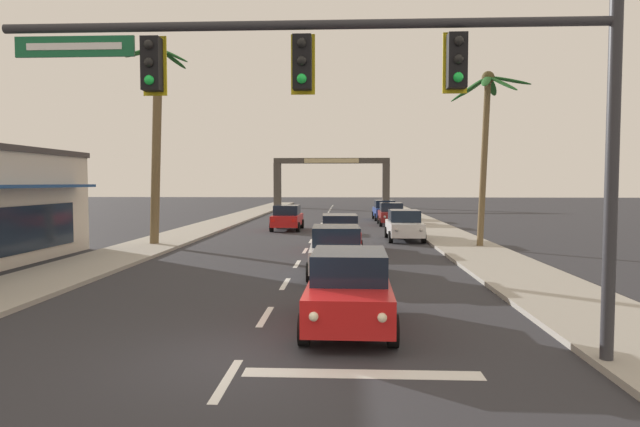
{
  "coord_description": "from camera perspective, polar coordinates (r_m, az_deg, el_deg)",
  "views": [
    {
      "loc": [
        1.93,
        -9.68,
        3.19
      ],
      "look_at": [
        1.08,
        8.0,
        2.2
      ],
      "focal_mm": 31.06,
      "sensor_mm": 36.0,
      "label": 1
    }
  ],
  "objects": [
    {
      "name": "traffic_signal_mast",
      "position": [
        9.79,
        7.98,
        12.63
      ],
      "size": [
        10.64,
        0.41,
        6.72
      ],
      "color": "#2D2D33",
      "rests_on": "ground"
    },
    {
      "name": "lane_markings",
      "position": [
        29.22,
        -0.16,
        -3.06
      ],
      "size": [
        4.28,
        87.1,
        0.01
      ],
      "color": "silver",
      "rests_on": "ground"
    },
    {
      "name": "sedan_oncoming_far",
      "position": [
        37.13,
        -3.39,
        -0.41
      ],
      "size": [
        1.98,
        4.47,
        1.68
      ],
      "color": "red",
      "rests_on": "ground"
    },
    {
      "name": "palm_right_second",
      "position": [
        27.96,
        16.76,
        9.26
      ],
      "size": [
        3.79,
        3.78,
        8.49
      ],
      "color": "brown",
      "rests_on": "ground"
    },
    {
      "name": "ground_plane",
      "position": [
        10.37,
        -8.38,
        -14.76
      ],
      "size": [
        220.0,
        220.0,
        0.0
      ],
      "primitive_type": "plane",
      "color": "#2D2D33"
    },
    {
      "name": "sedan_parked_nearest_kerb",
      "position": [
        30.89,
        8.66,
        -1.17
      ],
      "size": [
        1.96,
        4.46,
        1.68
      ],
      "color": "silver",
      "rests_on": "ground"
    },
    {
      "name": "sedan_fifth_in_queue",
      "position": [
        26.08,
        2.05,
        -1.94
      ],
      "size": [
        2.07,
        4.5,
        1.68
      ],
      "color": "red",
      "rests_on": "ground"
    },
    {
      "name": "palm_left_second",
      "position": [
        28.95,
        -16.45,
        9.32
      ],
      "size": [
        3.08,
        3.09,
        10.06
      ],
      "color": "brown",
      "rests_on": "ground"
    },
    {
      "name": "sedan_lead_at_stop_bar",
      "position": [
        12.32,
        3.03,
        -7.74
      ],
      "size": [
        2.0,
        4.47,
        1.68
      ],
      "color": "red",
      "rests_on": "ground"
    },
    {
      "name": "sedan_parked_far_kerb",
      "position": [
        41.8,
        7.34,
        -0.02
      ],
      "size": [
        1.95,
        4.45,
        1.68
      ],
      "color": "maroon",
      "rests_on": "ground"
    },
    {
      "name": "sidewalk_left",
      "position": [
        31.38,
        -15.34,
        -2.61
      ],
      "size": [
        3.2,
        110.0,
        0.14
      ],
      "primitive_type": "cube",
      "color": "#9E998E",
      "rests_on": "ground"
    },
    {
      "name": "sedan_parked_mid_kerb",
      "position": [
        47.5,
        6.67,
        0.37
      ],
      "size": [
        2.03,
        4.48,
        1.68
      ],
      "color": "navy",
      "rests_on": "ground"
    },
    {
      "name": "town_gateway_arch",
      "position": [
        70.96,
        1.19,
        3.97
      ],
      "size": [
        14.83,
        0.9,
        6.33
      ],
      "color": "#423D38",
      "rests_on": "ground"
    },
    {
      "name": "sidewalk_right",
      "position": [
        30.41,
        13.88,
        -2.78
      ],
      "size": [
        3.2,
        110.0,
        0.14
      ],
      "primitive_type": "cube",
      "color": "#9E998E",
      "rests_on": "ground"
    },
    {
      "name": "sedan_third_in_queue",
      "position": [
        19.18,
        1.67,
        -3.79
      ],
      "size": [
        2.05,
        4.49,
        1.68
      ],
      "color": "silver",
      "rests_on": "ground"
    }
  ]
}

